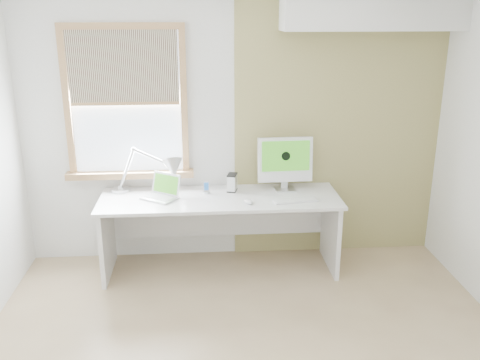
{
  "coord_description": "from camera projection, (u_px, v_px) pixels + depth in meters",
  "views": [
    {
      "loc": [
        -0.32,
        -3.15,
        2.38
      ],
      "look_at": [
        0.0,
        1.05,
        1.0
      ],
      "focal_mm": 39.35,
      "sensor_mm": 36.0,
      "label": 1
    }
  ],
  "objects": [
    {
      "name": "window",
      "position": [
        126.0,
        104.0,
        4.82
      ],
      "size": [
        1.2,
        0.14,
        1.42
      ],
      "color": "#A37648",
      "rests_on": "room"
    },
    {
      "name": "desk",
      "position": [
        220.0,
        214.0,
        4.93
      ],
      "size": [
        2.2,
        0.7,
        0.73
      ],
      "color": "silver",
      "rests_on": "room"
    },
    {
      "name": "external_drive",
      "position": [
        232.0,
        183.0,
        4.96
      ],
      "size": [
        0.11,
        0.14,
        0.17
      ],
      "color": "silver",
      "rests_on": "desk"
    },
    {
      "name": "mouse",
      "position": [
        248.0,
        201.0,
        4.66
      ],
      "size": [
        0.1,
        0.13,
        0.03
      ],
      "primitive_type": "ellipsoid",
      "rotation": [
        0.0,
        0.0,
        0.36
      ],
      "color": "white",
      "rests_on": "desk"
    },
    {
      "name": "imac",
      "position": [
        285.0,
        161.0,
        4.94
      ],
      "size": [
        0.52,
        0.18,
        0.51
      ],
      "color": "silver",
      "rests_on": "desk"
    },
    {
      "name": "keyboard",
      "position": [
        295.0,
        200.0,
        4.71
      ],
      "size": [
        0.41,
        0.17,
        0.02
      ],
      "color": "white",
      "rests_on": "desk"
    },
    {
      "name": "room",
      "position": [
        252.0,
        186.0,
        3.34
      ],
      "size": [
        4.04,
        3.54,
        2.64
      ],
      "color": "tan",
      "rests_on": "ground"
    },
    {
      "name": "phone_dock",
      "position": [
        206.0,
        190.0,
        4.91
      ],
      "size": [
        0.07,
        0.07,
        0.12
      ],
      "color": "silver",
      "rests_on": "desk"
    },
    {
      "name": "soffit",
      "position": [
        373.0,
        6.0,
        4.57
      ],
      "size": [
        1.6,
        0.4,
        0.42
      ],
      "primitive_type": "cube",
      "color": "white",
      "rests_on": "room"
    },
    {
      "name": "laptop",
      "position": [
        162.0,
        192.0,
        4.79
      ],
      "size": [
        0.39,
        0.37,
        0.21
      ],
      "color": "silver",
      "rests_on": "desk"
    },
    {
      "name": "accent_wall",
      "position": [
        338.0,
        126.0,
        5.06
      ],
      "size": [
        2.0,
        0.02,
        2.6
      ],
      "primitive_type": "cube",
      "color": "#908E51",
      "rests_on": "room"
    },
    {
      "name": "desk_lamp",
      "position": [
        163.0,
        170.0,
        4.84
      ],
      "size": [
        0.74,
        0.38,
        0.43
      ],
      "color": "silver",
      "rests_on": "desk"
    }
  ]
}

